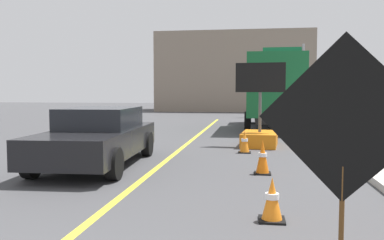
{
  "coord_description": "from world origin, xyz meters",
  "views": [
    {
      "loc": [
        2.18,
        -1.64,
        1.77
      ],
      "look_at": [
        1.22,
        4.78,
        1.31
      ],
      "focal_mm": 37.95,
      "sensor_mm": 36.0,
      "label": 1
    }
  ],
  "objects": [
    {
      "name": "traffic_cone_near_sign",
      "position": [
        2.46,
        3.91,
        0.3
      ],
      "size": [
        0.36,
        0.36,
        0.6
      ],
      "color": "black",
      "rests_on": "ground"
    },
    {
      "name": "arrow_board_trailer",
      "position": [
        2.42,
        11.7,
        0.48
      ],
      "size": [
        1.6,
        1.89,
        2.7
      ],
      "color": "orange",
      "rests_on": "ground"
    },
    {
      "name": "lane_center_stripe",
      "position": [
        0.0,
        6.0,
        0.0
      ],
      "size": [
        0.14,
        36.0,
        0.01
      ],
      "primitive_type": "cube",
      "color": "yellow",
      "rests_on": "ground"
    },
    {
      "name": "far_building_block",
      "position": [
        0.49,
        36.48,
        3.51
      ],
      "size": [
        13.77,
        6.79,
        7.01
      ],
      "primitive_type": "cube",
      "color": "gray",
      "rests_on": "ground"
    },
    {
      "name": "highway_guide_sign",
      "position": [
        4.76,
        26.85,
        3.42
      ],
      "size": [
        2.79,
        0.22,
        5.0
      ],
      "color": "gray",
      "rests_on": "ground"
    },
    {
      "name": "pickup_car",
      "position": [
        -1.47,
        7.59,
        0.7
      ],
      "size": [
        2.13,
        4.76,
        1.38
      ],
      "color": "black",
      "rests_on": "ground"
    },
    {
      "name": "box_truck",
      "position": [
        3.13,
        18.23,
        1.82
      ],
      "size": [
        2.59,
        7.64,
        3.36
      ],
      "color": "black",
      "rests_on": "ground"
    },
    {
      "name": "traffic_cone_far_lane",
      "position": [
        1.96,
        10.09,
        0.32
      ],
      "size": [
        0.36,
        0.36,
        0.65
      ],
      "color": "black",
      "rests_on": "ground"
    },
    {
      "name": "roadwork_sign",
      "position": [
        3.05,
        2.4,
        1.47
      ],
      "size": [
        1.6,
        0.39,
        2.33
      ],
      "color": "#593819",
      "rests_on": "ground"
    },
    {
      "name": "traffic_cone_mid_lane",
      "position": [
        2.4,
        7.11,
        0.36
      ],
      "size": [
        0.36,
        0.36,
        0.73
      ],
      "color": "black",
      "rests_on": "ground"
    }
  ]
}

